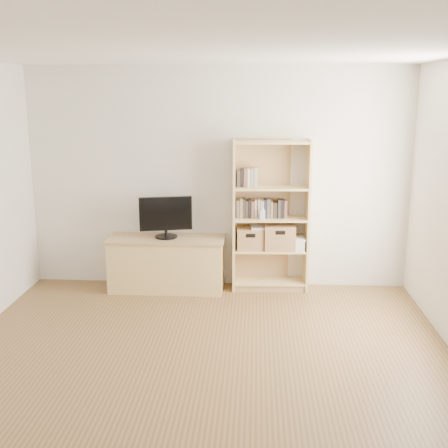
# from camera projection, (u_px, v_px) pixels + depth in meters

# --- Properties ---
(floor) EXTENTS (4.50, 5.00, 0.01)m
(floor) POSITION_uv_depth(u_px,v_px,m) (197.00, 386.00, 4.50)
(floor) COLOR brown
(floor) RESTS_ON ground
(back_wall) EXTENTS (4.50, 0.02, 2.60)m
(back_wall) POSITION_uv_depth(u_px,v_px,m) (218.00, 178.00, 6.63)
(back_wall) COLOR silver
(back_wall) RESTS_ON floor
(front_wall) EXTENTS (4.50, 0.02, 2.60)m
(front_wall) POSITION_uv_depth(u_px,v_px,m) (110.00, 420.00, 1.77)
(front_wall) COLOR silver
(front_wall) RESTS_ON floor
(ceiling) EXTENTS (4.50, 5.00, 0.01)m
(ceiling) POSITION_uv_depth(u_px,v_px,m) (193.00, 48.00, 3.90)
(ceiling) COLOR white
(ceiling) RESTS_ON back_wall
(tv_stand) EXTENTS (1.33, 0.50, 0.61)m
(tv_stand) POSITION_uv_depth(u_px,v_px,m) (167.00, 264.00, 6.65)
(tv_stand) COLOR tan
(tv_stand) RESTS_ON floor
(bookshelf) EXTENTS (0.90, 0.36, 1.77)m
(bookshelf) POSITION_uv_depth(u_px,v_px,m) (270.00, 216.00, 6.53)
(bookshelf) COLOR tan
(bookshelf) RESTS_ON floor
(television) EXTENTS (0.61, 0.18, 0.48)m
(television) POSITION_uv_depth(u_px,v_px,m) (166.00, 217.00, 6.52)
(television) COLOR black
(television) RESTS_ON tv_stand
(books_row_mid) EXTENTS (0.78, 0.16, 0.21)m
(books_row_mid) POSITION_uv_depth(u_px,v_px,m) (271.00, 209.00, 6.53)
(books_row_mid) COLOR #4F4A45
(books_row_mid) RESTS_ON bookshelf
(books_row_upper) EXTENTS (0.38, 0.17, 0.20)m
(books_row_upper) POSITION_uv_depth(u_px,v_px,m) (254.00, 178.00, 6.45)
(books_row_upper) COLOR #4F4A45
(books_row_upper) RESTS_ON bookshelf
(baby_monitor) EXTENTS (0.06, 0.04, 0.11)m
(baby_monitor) POSITION_uv_depth(u_px,v_px,m) (263.00, 215.00, 6.43)
(baby_monitor) COLOR white
(baby_monitor) RESTS_ON bookshelf
(basket_left) EXTENTS (0.32, 0.27, 0.25)m
(basket_left) POSITION_uv_depth(u_px,v_px,m) (250.00, 238.00, 6.59)
(basket_left) COLOR olive
(basket_left) RESTS_ON bookshelf
(basket_right) EXTENTS (0.37, 0.31, 0.29)m
(basket_right) POSITION_uv_depth(u_px,v_px,m) (279.00, 237.00, 6.58)
(basket_right) COLOR olive
(basket_right) RESTS_ON bookshelf
(laptop) EXTENTS (0.33, 0.25, 0.02)m
(laptop) POSITION_uv_depth(u_px,v_px,m) (264.00, 227.00, 6.55)
(laptop) COLOR silver
(laptop) RESTS_ON basket_left
(magazine_stack) EXTENTS (0.20, 0.28, 0.13)m
(magazine_stack) POSITION_uv_depth(u_px,v_px,m) (296.00, 243.00, 6.60)
(magazine_stack) COLOR beige
(magazine_stack) RESTS_ON bookshelf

